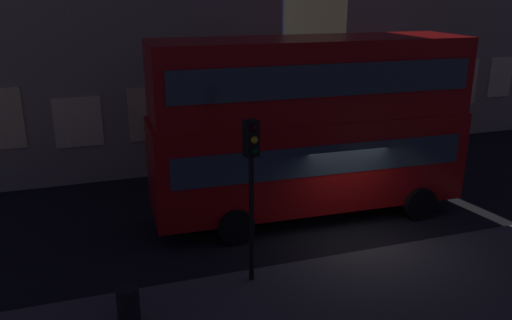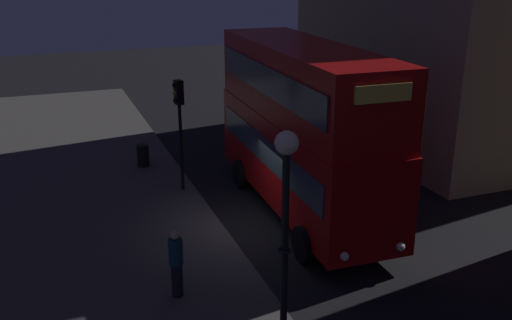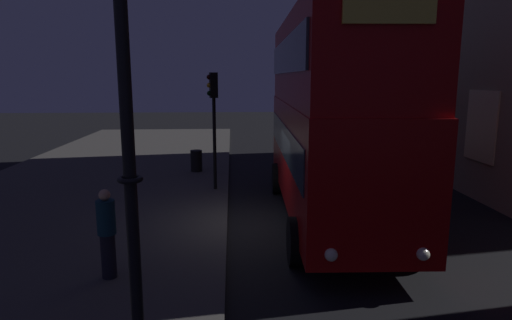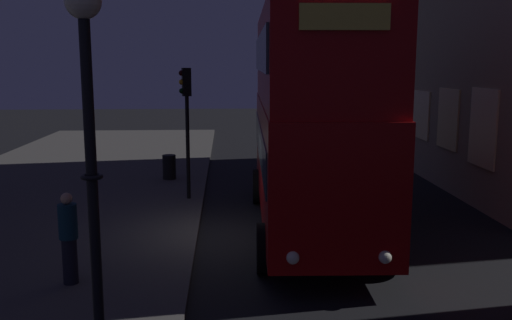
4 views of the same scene
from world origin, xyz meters
name	(u,v)px [view 3 (image 3 of 4)]	position (x,y,z in m)	size (l,w,h in m)	color
ground_plane	(255,226)	(0.00, 0.00, 0.00)	(80.00, 80.00, 0.00)	black
sidewalk_slab	(47,227)	(0.00, -5.60, 0.06)	(44.00, 9.68, 0.12)	#423F3D
double_decker_bus	(330,110)	(-0.67, 2.15, 3.13)	(9.90, 3.14, 5.61)	#9E0C0C
traffic_light_near_kerb	(213,106)	(-3.63, -1.23, 3.03)	(0.36, 0.39, 4.05)	black
street_lamp	(126,106)	(6.79, -1.71, 3.71)	(0.44, 0.44, 5.16)	black
pedestrian	(107,233)	(3.23, -3.05, 1.04)	(0.36, 0.36, 1.79)	black
litter_bin	(196,161)	(-6.68, -2.12, 0.56)	(0.49, 0.49, 0.89)	black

